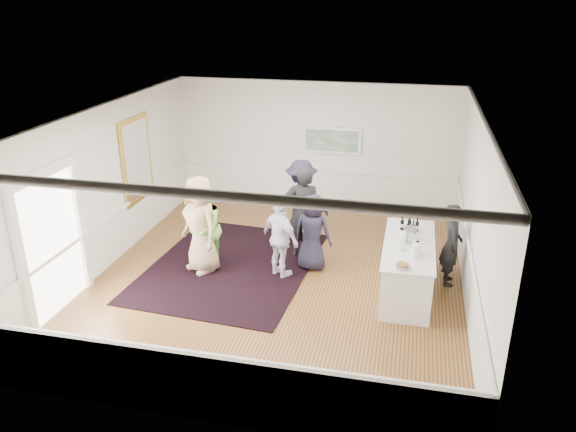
% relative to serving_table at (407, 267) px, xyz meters
% --- Properties ---
extents(floor, '(8.00, 8.00, 0.00)m').
position_rel_serving_table_xyz_m(floor, '(-2.43, -0.04, -0.49)').
color(floor, brown).
rests_on(floor, ground).
extents(ceiling, '(7.00, 8.00, 0.02)m').
position_rel_serving_table_xyz_m(ceiling, '(-2.43, -0.04, 2.71)').
color(ceiling, white).
rests_on(ceiling, wall_back).
extents(wall_left, '(0.02, 8.00, 3.20)m').
position_rel_serving_table_xyz_m(wall_left, '(-5.93, -0.04, 1.11)').
color(wall_left, white).
rests_on(wall_left, floor).
extents(wall_right, '(0.02, 8.00, 3.20)m').
position_rel_serving_table_xyz_m(wall_right, '(1.07, -0.04, 1.11)').
color(wall_right, white).
rests_on(wall_right, floor).
extents(wall_back, '(7.00, 0.02, 3.20)m').
position_rel_serving_table_xyz_m(wall_back, '(-2.43, 3.96, 1.11)').
color(wall_back, white).
rests_on(wall_back, floor).
extents(wall_front, '(7.00, 0.02, 3.20)m').
position_rel_serving_table_xyz_m(wall_front, '(-2.43, -4.04, 1.11)').
color(wall_front, white).
rests_on(wall_front, floor).
extents(wainscoting, '(7.00, 8.00, 1.00)m').
position_rel_serving_table_xyz_m(wainscoting, '(-2.43, -0.04, 0.01)').
color(wainscoting, white).
rests_on(wainscoting, floor).
extents(mirror, '(0.05, 1.25, 1.85)m').
position_rel_serving_table_xyz_m(mirror, '(-5.88, 1.26, 1.31)').
color(mirror, gold).
rests_on(mirror, wall_left).
extents(doorway, '(0.10, 1.78, 2.56)m').
position_rel_serving_table_xyz_m(doorway, '(-5.87, -1.94, 0.93)').
color(doorway, white).
rests_on(doorway, wall_left).
extents(landscape_painting, '(1.44, 0.06, 0.66)m').
position_rel_serving_table_xyz_m(landscape_painting, '(-2.03, 3.91, 1.29)').
color(landscape_painting, white).
rests_on(landscape_painting, wall_back).
extents(area_rug, '(3.37, 4.27, 0.02)m').
position_rel_serving_table_xyz_m(area_rug, '(-3.48, 0.23, -0.48)').
color(area_rug, black).
rests_on(area_rug, floor).
extents(serving_table, '(0.91, 2.39, 0.97)m').
position_rel_serving_table_xyz_m(serving_table, '(0.00, 0.00, 0.00)').
color(serving_table, silver).
rests_on(serving_table, floor).
extents(bartender, '(0.42, 0.60, 1.60)m').
position_rel_serving_table_xyz_m(bartender, '(0.77, 0.52, 0.31)').
color(bartender, black).
rests_on(bartender, floor).
extents(guest_tan, '(1.14, 1.06, 1.96)m').
position_rel_serving_table_xyz_m(guest_tan, '(-3.98, -0.01, 0.49)').
color(guest_tan, tan).
rests_on(guest_tan, floor).
extents(guest_green, '(0.85, 0.98, 1.73)m').
position_rel_serving_table_xyz_m(guest_green, '(-3.92, 0.07, 0.38)').
color(guest_green, '#6EC04D').
rests_on(guest_green, floor).
extents(guest_lilac, '(0.99, 0.87, 1.60)m').
position_rel_serving_table_xyz_m(guest_lilac, '(-2.40, 0.08, 0.31)').
color(guest_lilac, silver).
rests_on(guest_lilac, floor).
extents(guest_dark_a, '(1.31, 0.90, 1.86)m').
position_rel_serving_table_xyz_m(guest_dark_a, '(-2.36, 1.81, 0.44)').
color(guest_dark_a, '#201E32').
rests_on(guest_dark_a, floor).
extents(guest_dark_b, '(0.76, 0.54, 1.97)m').
position_rel_serving_table_xyz_m(guest_dark_b, '(-2.15, 1.02, 0.50)').
color(guest_dark_b, black).
rests_on(guest_dark_b, floor).
extents(guest_navy, '(0.83, 0.62, 1.55)m').
position_rel_serving_table_xyz_m(guest_navy, '(-1.87, 0.55, 0.29)').
color(guest_navy, '#201E32').
rests_on(guest_navy, floor).
extents(wine_bottles, '(0.35, 0.31, 0.31)m').
position_rel_serving_table_xyz_m(wine_bottles, '(-0.01, 0.54, 0.64)').
color(wine_bottles, black).
rests_on(wine_bottles, serving_table).
extents(juice_pitchers, '(0.42, 0.66, 0.24)m').
position_rel_serving_table_xyz_m(juice_pitchers, '(0.02, -0.33, 0.60)').
color(juice_pitchers, '#66AB3D').
rests_on(juice_pitchers, serving_table).
extents(ice_bucket, '(0.26, 0.26, 0.25)m').
position_rel_serving_table_xyz_m(ice_bucket, '(-0.00, 0.14, 0.60)').
color(ice_bucket, silver).
rests_on(ice_bucket, serving_table).
extents(nut_bowl, '(0.25, 0.25, 0.07)m').
position_rel_serving_table_xyz_m(nut_bowl, '(-0.09, -0.99, 0.52)').
color(nut_bowl, white).
rests_on(nut_bowl, serving_table).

